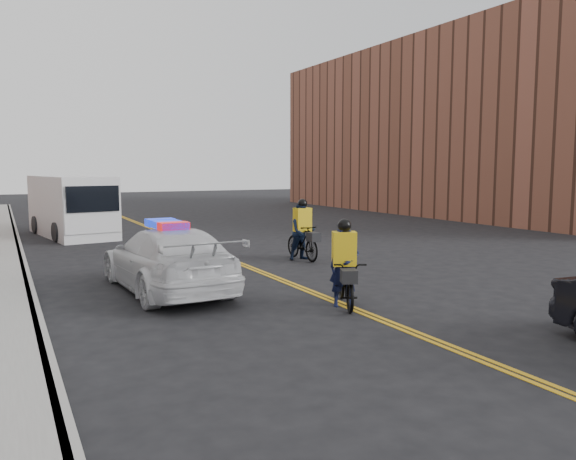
% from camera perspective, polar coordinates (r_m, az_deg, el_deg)
% --- Properties ---
extents(ground, '(120.00, 120.00, 0.00)m').
position_cam_1_polar(ground, '(12.70, 4.56, -7.17)').
color(ground, black).
rests_on(ground, ground).
extents(center_line_left, '(0.10, 60.00, 0.01)m').
position_cam_1_polar(center_line_left, '(19.80, -7.90, -2.31)').
color(center_line_left, gold).
rests_on(center_line_left, ground).
extents(center_line_right, '(0.10, 60.00, 0.01)m').
position_cam_1_polar(center_line_right, '(19.86, -7.46, -2.28)').
color(center_line_right, gold).
rests_on(center_line_right, ground).
extents(curb, '(0.20, 60.00, 0.15)m').
position_cam_1_polar(curb, '(18.73, -25.29, -3.14)').
color(curb, gray).
rests_on(curb, ground).
extents(building_across, '(12.00, 30.00, 11.00)m').
position_cam_1_polar(building_across, '(40.39, 18.10, 9.62)').
color(building_across, brown).
rests_on(building_across, ground).
extents(police_cruiser, '(2.40, 5.42, 1.71)m').
position_cam_1_polar(police_cruiser, '(13.77, -12.14, -2.92)').
color(police_cruiser, silver).
rests_on(police_cruiser, ground).
extents(cargo_van, '(3.19, 6.49, 2.60)m').
position_cam_1_polar(cargo_van, '(26.07, -21.04, 2.20)').
color(cargo_van, white).
rests_on(cargo_van, ground).
extents(cyclist_near, '(1.41, 2.03, 1.89)m').
position_cam_1_polar(cyclist_near, '(12.08, 5.70, -4.69)').
color(cyclist_near, black).
rests_on(cyclist_near, ground).
extents(cyclist_far, '(0.89, 1.96, 1.97)m').
position_cam_1_polar(cyclist_far, '(18.07, 1.49, -0.60)').
color(cyclist_far, black).
rests_on(cyclist_far, ground).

